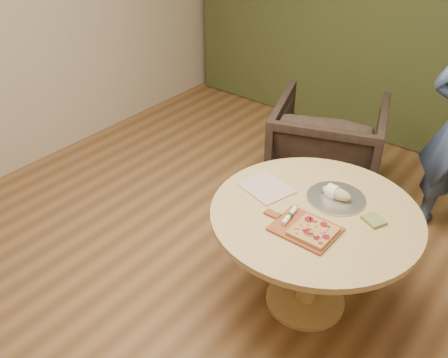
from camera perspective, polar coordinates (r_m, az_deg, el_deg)
room_shell at (r=2.59m, az=-2.39°, el=7.59°), size 5.04×6.04×2.84m
curtain at (r=5.03m, az=20.76°, el=18.38°), size 4.80×0.14×2.78m
pedestal_table at (r=3.08m, az=10.21°, el=-5.78°), size 1.25×1.25×0.75m
pizza_paddle at (r=2.84m, az=9.10°, el=-5.60°), size 0.45×0.28×0.01m
flatbread_pizza at (r=2.80m, az=10.17°, el=-5.90°), size 0.22×0.22×0.04m
cutlery_roll at (r=2.89m, az=7.49°, el=-4.16°), size 0.05×0.20×0.03m
newspaper at (r=3.15m, az=4.84°, el=-1.01°), size 0.36×0.32×0.01m
serving_tray at (r=3.11m, az=12.66°, el=-2.15°), size 0.36×0.36×0.02m
bread_roll at (r=3.10m, az=12.60°, el=-1.55°), size 0.19×0.09×0.09m
green_packet at (r=2.99m, az=16.75°, el=-4.53°), size 0.15×0.14×0.02m
armchair at (r=4.34m, az=11.76°, el=4.11°), size 1.12×1.08×0.91m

